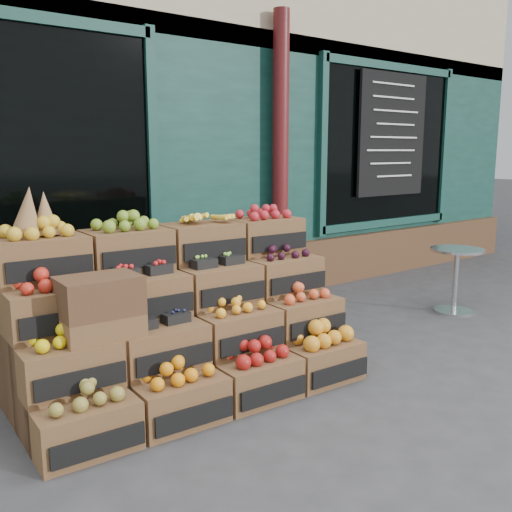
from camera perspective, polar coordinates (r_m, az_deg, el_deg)
ground at (r=4.51m, az=7.64°, el=-11.68°), size 60.00×60.00×0.00m
shop_facade at (r=8.59m, az=-17.87°, el=14.69°), size 12.00×6.24×4.80m
crate_display at (r=4.16m, az=-7.40°, el=-6.94°), size 2.42×1.27×1.48m
spare_crates at (r=3.68m, az=-15.15°, el=-9.24°), size 0.49×0.35×0.95m
bistro_table at (r=6.36m, az=19.35°, el=-1.60°), size 0.55×0.55×0.69m
shopkeeper at (r=5.87m, az=-21.11°, el=1.80°), size 0.68×0.48×1.76m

